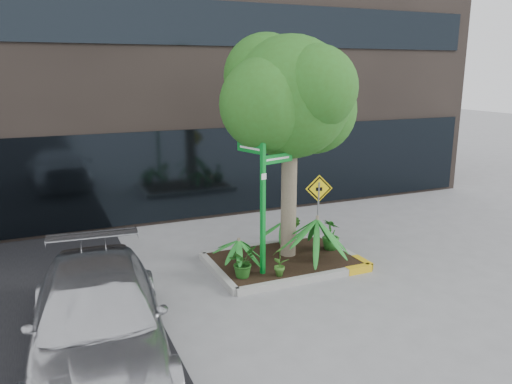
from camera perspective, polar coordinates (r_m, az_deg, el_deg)
name	(u,v)px	position (r m, az deg, el deg)	size (l,w,h in m)	color
ground	(282,270)	(11.26, 2.94, -8.93)	(80.00, 80.00, 0.00)	gray
planter	(285,260)	(11.54, 3.37, -7.81)	(3.35, 2.36, 0.15)	#9E9E99
tree	(290,97)	(11.03, 3.90, 10.73)	(3.43, 3.05, 5.15)	gray
palm_front	(317,219)	(11.10, 7.02, -3.07)	(1.20, 1.20, 1.33)	gray
palm_left	(239,240)	(10.70, -1.99, -5.54)	(0.79, 0.79, 0.88)	gray
palm_back	(282,222)	(12.10, 3.05, -3.46)	(0.74, 0.74, 0.82)	gray
parked_car	(98,320)	(8.07, -17.60, -13.73)	(1.97, 4.86, 1.41)	silver
shrub_a	(242,262)	(10.44, -1.56, -8.00)	(0.58, 0.58, 0.64)	#1C5117
shrub_b	(331,234)	(12.09, 8.56, -4.81)	(0.41, 0.41, 0.74)	#236A20
shrub_c	(280,259)	(10.48, 2.72, -7.69)	(0.38, 0.38, 0.73)	#377022
shrub_d	(292,230)	(12.39, 4.17, -4.30)	(0.39, 0.39, 0.71)	#285E1B
street_sign_post	(263,196)	(10.25, 0.82, -0.49)	(1.02, 0.85, 2.94)	#0C8C29
cattle_sign	(318,203)	(11.05, 7.14, -1.30)	(0.60, 0.17, 1.98)	slate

